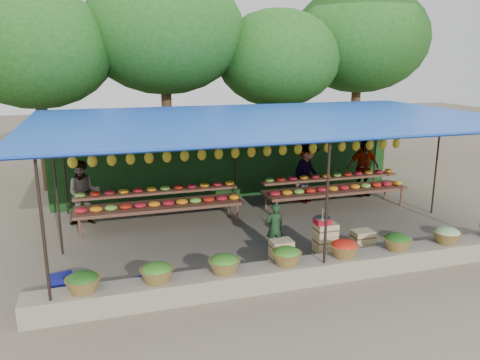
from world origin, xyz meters
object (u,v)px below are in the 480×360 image
object	(u,v)px
crate_counter	(324,244)
blue_crate_front	(146,287)
blue_crate_back	(61,282)
weighing_scale	(322,220)
vendor_seated	(275,228)

from	to	relation	value
crate_counter	blue_crate_front	world-z (taller)	crate_counter
crate_counter	blue_crate_back	distance (m)	5.27
weighing_scale	blue_crate_front	xyz separation A→B (m)	(-3.73, -0.54, -0.69)
weighing_scale	blue_crate_front	size ratio (longest dim) A/B	0.65
weighing_scale	blue_crate_back	distance (m)	5.25
crate_counter	weighing_scale	size ratio (longest dim) A/B	6.69
crate_counter	blue_crate_back	xyz separation A→B (m)	(-5.26, 0.18, -0.18)
blue_crate_front	blue_crate_back	bearing A→B (deg)	130.00
blue_crate_front	weighing_scale	bearing A→B (deg)	-15.42
weighing_scale	vendor_seated	distance (m)	1.09
vendor_seated	blue_crate_front	world-z (taller)	vendor_seated
crate_counter	blue_crate_back	bearing A→B (deg)	178.02
blue_crate_front	blue_crate_back	xyz separation A→B (m)	(-1.47, 0.73, -0.03)
blue_crate_back	crate_counter	bearing A→B (deg)	-16.57
weighing_scale	vendor_seated	xyz separation A→B (m)	(-0.79, 0.67, -0.31)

